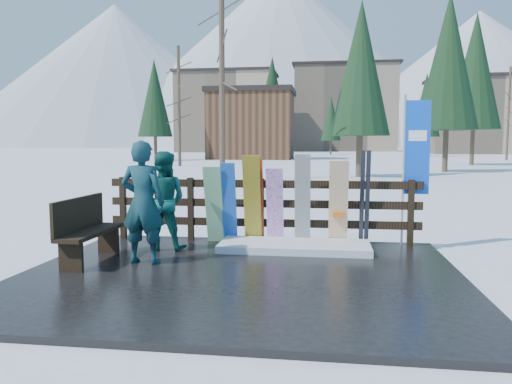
# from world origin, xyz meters

# --- Properties ---
(ground) EXTENTS (700.00, 700.00, 0.00)m
(ground) POSITION_xyz_m (0.00, 0.00, 0.00)
(ground) COLOR white
(ground) RESTS_ON ground
(deck) EXTENTS (6.00, 5.00, 0.08)m
(deck) POSITION_xyz_m (0.00, 0.00, 0.04)
(deck) COLOR black
(deck) RESTS_ON ground
(fence) EXTENTS (5.60, 0.10, 1.15)m
(fence) POSITION_xyz_m (0.00, 2.20, 0.74)
(fence) COLOR black
(fence) RESTS_ON deck
(snow_patch) EXTENTS (2.48, 1.00, 0.12)m
(snow_patch) POSITION_xyz_m (0.64, 1.60, 0.14)
(snow_patch) COLOR white
(snow_patch) RESTS_ON deck
(bench) EXTENTS (0.41, 1.50, 0.97)m
(bench) POSITION_xyz_m (-2.39, 0.32, 0.60)
(bench) COLOR black
(bench) RESTS_ON deck
(snowboard_0) EXTENTS (0.25, 0.32, 1.44)m
(snowboard_0) POSITION_xyz_m (-0.54, 1.98, 0.80)
(snowboard_0) COLOR blue
(snowboard_0) RESTS_ON deck
(snowboard_1) EXTENTS (0.31, 0.39, 1.37)m
(snowboard_1) POSITION_xyz_m (-0.82, 1.98, 0.77)
(snowboard_1) COLOR silver
(snowboard_1) RESTS_ON deck
(snowboard_2) EXTENTS (0.30, 0.39, 1.57)m
(snowboard_2) POSITION_xyz_m (-0.13, 1.98, 0.87)
(snowboard_2) COLOR yellow
(snowboard_2) RESTS_ON deck
(snowboard_3) EXTENTS (0.29, 0.33, 1.35)m
(snowboard_3) POSITION_xyz_m (0.27, 1.98, 0.75)
(snowboard_3) COLOR white
(snowboard_3) RESTS_ON deck
(snowboard_4) EXTENTS (0.27, 0.25, 1.59)m
(snowboard_4) POSITION_xyz_m (0.75, 1.98, 0.88)
(snowboard_4) COLOR black
(snowboard_4) RESTS_ON deck
(snowboard_5) EXTENTS (0.32, 0.38, 1.49)m
(snowboard_5) POSITION_xyz_m (1.36, 1.98, 0.82)
(snowboard_5) COLOR silver
(snowboard_5) RESTS_ON deck
(ski_pair_a) EXTENTS (0.16, 0.27, 1.52)m
(ski_pair_a) POSITION_xyz_m (-0.03, 2.05, 0.84)
(ski_pair_a) COLOR #AA3515
(ski_pair_a) RESTS_ON deck
(ski_pair_b) EXTENTS (0.17, 0.26, 1.66)m
(ski_pair_b) POSITION_xyz_m (1.81, 2.05, 0.91)
(ski_pair_b) COLOR black
(ski_pair_b) RESTS_ON deck
(rental_flag) EXTENTS (0.45, 0.04, 2.60)m
(rental_flag) POSITION_xyz_m (2.63, 2.25, 1.69)
(rental_flag) COLOR silver
(rental_flag) RESTS_ON deck
(person_front) EXTENTS (0.68, 0.46, 1.81)m
(person_front) POSITION_xyz_m (-1.52, 0.37, 0.99)
(person_front) COLOR #19554D
(person_front) RESTS_ON deck
(person_back) EXTENTS (0.80, 0.63, 1.64)m
(person_back) POSITION_xyz_m (-1.54, 1.36, 0.90)
(person_back) COLOR #10554B
(person_back) RESTS_ON deck
(resort_buildings) EXTENTS (73.00, 87.60, 22.60)m
(resort_buildings) POSITION_xyz_m (1.03, 115.41, 9.81)
(resort_buildings) COLOR tan
(resort_buildings) RESTS_ON ground
(trees) EXTENTS (42.08, 68.93, 12.76)m
(trees) POSITION_xyz_m (3.63, 51.65, 5.79)
(trees) COLOR #382B1E
(trees) RESTS_ON ground
(mountains) EXTENTS (520.00, 260.00, 120.00)m
(mountains) POSITION_xyz_m (-10.50, 328.41, 50.20)
(mountains) COLOR white
(mountains) RESTS_ON ground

